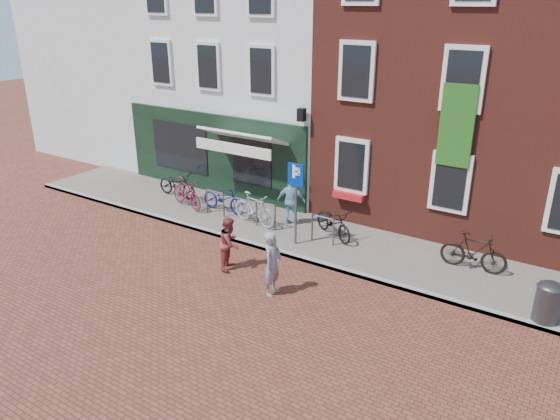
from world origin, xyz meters
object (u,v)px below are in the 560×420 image
Objects in this scene: woman at (272,263)px; bicycle_2 at (224,198)px; parking_sign at (296,189)px; bicycle_1 at (187,193)px; boy at (230,243)px; bicycle_3 at (254,209)px; litter_bin at (548,300)px; bicycle_0 at (177,184)px; bicycle_5 at (474,252)px; cafe_person at (291,201)px; bicycle_4 at (334,222)px.

woman reaches higher than bicycle_2.
parking_sign is 4.79m from bicycle_1.
woman reaches higher than boy.
bicycle_1 is 2.77m from bicycle_3.
litter_bin is at bearing -78.59° from bicycle_1.
parking_sign is 2.26m from bicycle_3.
woman is at bearing -123.04° from boy.
boy is at bearing -137.16° from bicycle_2.
woman is 1.12× the size of boy.
woman is at bearing -116.92° from bicycle_0.
bicycle_3 reaches higher than bicycle_0.
parking_sign is at bearing -102.98° from bicycle_2.
parking_sign reaches higher than bicycle_2.
bicycle_2 is 1.03× the size of bicycle_5.
bicycle_1 is at bearing 91.75° from bicycle_5.
bicycle_0 is at bearing 88.02° from bicycle_5.
woman is 7.47m from bicycle_0.
boy is 5.78m from bicycle_0.
cafe_person reaches higher than bicycle_0.
litter_bin is at bearing -74.35° from bicycle_4.
litter_bin is 0.42× the size of parking_sign.
parking_sign is 1.39× the size of bicycle_4.
boy is at bearing 118.07° from bicycle_5.
bicycle_2 is at bearing -93.17° from bicycle_0.
bicycle_4 is at bearing 166.34° from litter_bin.
bicycle_2 and bicycle_4 have the same top height.
cafe_person is 1.61m from bicycle_4.
cafe_person is at bearing 87.38° from bicycle_5.
bicycle_0 is at bearing -16.18° from cafe_person.
bicycle_3 is at bearing 15.73° from cafe_person.
bicycle_4 is (0.70, 1.05, -1.21)m from parking_sign.
parking_sign is at bearing -97.13° from bicycle_3.
litter_bin is at bearing -94.68° from bicycle_0.
woman is 6.31m from bicycle_1.
boy is 0.86× the size of bicycle_3.
boy is at bearing -120.79° from bicycle_0.
parking_sign reaches higher than woman.
bicycle_1 is 0.97× the size of bicycle_4.
bicycle_3 and bicycle_5 have the same top height.
bicycle_1 reaches higher than bicycle_2.
bicycle_0 is 1.00× the size of bicycle_2.
parking_sign is 3.65m from bicycle_2.
cafe_person is 5.59m from bicycle_5.
litter_bin reaches higher than bicycle_4.
bicycle_3 is at bearing -100.65° from bicycle_2.
bicycle_2 is 4.03m from bicycle_4.
cafe_person is 4.75m from bicycle_0.
boy is 3.25m from cafe_person.
woman is at bearing -128.84° from bicycle_3.
boy is 3.44m from bicycle_4.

